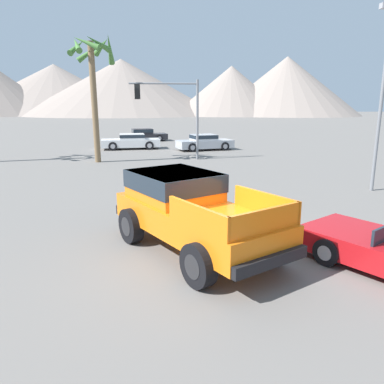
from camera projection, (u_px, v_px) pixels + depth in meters
The scene contains 9 objects.
ground_plane at pixel (212, 256), 8.95m from camera, with size 320.00×320.00×0.00m, color slate.
orange_pickup_truck at pixel (188, 207), 9.20m from camera, with size 4.17×5.36×1.85m.
parked_car_white at pixel (131, 141), 29.92m from camera, with size 4.73×2.29×1.20m.
parked_car_silver at pixel (205, 142), 29.21m from camera, with size 4.60×2.73×1.22m.
parked_car_dark at pixel (143, 135), 36.28m from camera, with size 4.72×2.59×1.19m.
traffic_light_main at pixel (170, 103), 23.51m from camera, with size 4.34×0.38×5.02m.
street_lamp_post at pixel (384, 82), 14.67m from camera, with size 0.90×0.24×7.22m.
palm_tree_tall at pixel (93, 68), 22.02m from camera, with size 2.58×2.61×7.50m.
distant_mountain_range at pixel (107, 88), 123.17m from camera, with size 143.16×79.92×18.51m.
Camera 1 is at (-1.25, -8.28, 3.54)m, focal length 35.00 mm.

